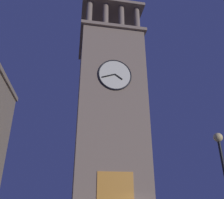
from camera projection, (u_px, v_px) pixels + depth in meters
The scene contains 2 objects.
clocktower at pixel (109, 114), 25.66m from camera, with size 7.71×7.62×26.27m.
street_lamp at pixel (223, 163), 10.59m from camera, with size 0.44×0.44×4.85m.
Camera 1 is at (5.65, 18.10, 1.95)m, focal length 36.32 mm.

